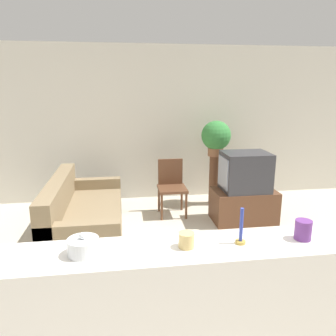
{
  "coord_description": "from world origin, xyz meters",
  "views": [
    {
      "loc": [
        -0.29,
        -2.37,
        2.0
      ],
      "look_at": [
        0.36,
        2.19,
        0.85
      ],
      "focal_mm": 35.0,
      "sensor_mm": 36.0,
      "label": 1
    }
  ],
  "objects_px": {
    "potted_plant": "(216,137)",
    "decorative_bowl": "(83,246)",
    "television": "(245,172)",
    "couch": "(83,218)",
    "wooden_chair": "(171,184)"
  },
  "relations": [
    {
      "from": "couch",
      "to": "television",
      "type": "bearing_deg",
      "value": 6.17
    },
    {
      "from": "television",
      "to": "potted_plant",
      "type": "bearing_deg",
      "value": 106.41
    },
    {
      "from": "couch",
      "to": "decorative_bowl",
      "type": "relative_size",
      "value": 9.62
    },
    {
      "from": "couch",
      "to": "potted_plant",
      "type": "bearing_deg",
      "value": 25.99
    },
    {
      "from": "couch",
      "to": "television",
      "type": "distance_m",
      "value": 2.41
    },
    {
      "from": "couch",
      "to": "decorative_bowl",
      "type": "xyz_separation_m",
      "value": [
        0.29,
        -2.3,
        0.74
      ]
    },
    {
      "from": "potted_plant",
      "to": "decorative_bowl",
      "type": "height_order",
      "value": "potted_plant"
    },
    {
      "from": "television",
      "to": "decorative_bowl",
      "type": "relative_size",
      "value": 3.44
    },
    {
      "from": "couch",
      "to": "potted_plant",
      "type": "height_order",
      "value": "potted_plant"
    },
    {
      "from": "television",
      "to": "potted_plant",
      "type": "height_order",
      "value": "potted_plant"
    },
    {
      "from": "couch",
      "to": "decorative_bowl",
      "type": "distance_m",
      "value": 2.43
    },
    {
      "from": "television",
      "to": "potted_plant",
      "type": "distance_m",
      "value": 0.91
    },
    {
      "from": "decorative_bowl",
      "to": "wooden_chair",
      "type": "bearing_deg",
      "value": 71.14
    },
    {
      "from": "wooden_chair",
      "to": "decorative_bowl",
      "type": "distance_m",
      "value": 3.21
    },
    {
      "from": "television",
      "to": "decorative_bowl",
      "type": "bearing_deg",
      "value": -128.87
    }
  ]
}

